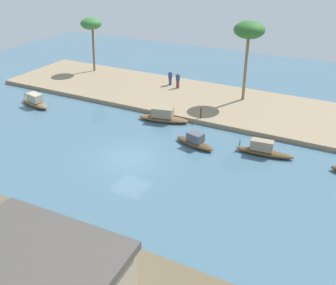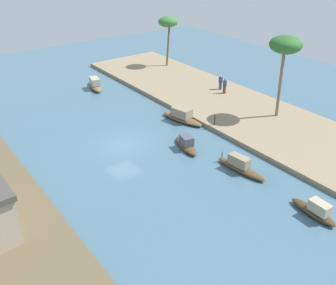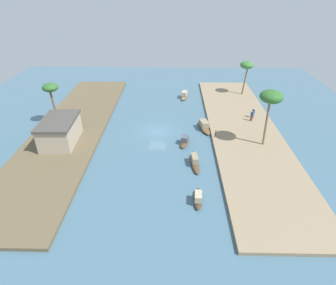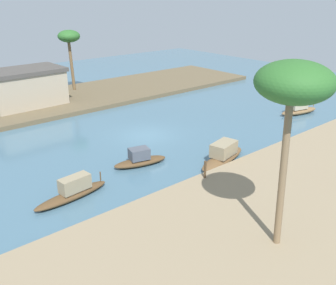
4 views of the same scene
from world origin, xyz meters
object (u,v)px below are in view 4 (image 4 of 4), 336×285
(sampan_upstream_small, at_px, (73,191))
(palm_tree_right_tall, at_px, (69,38))
(sampan_open_hull, at_px, (299,109))
(palm_tree_left_near, at_px, (294,86))
(riverside_building, at_px, (25,87))
(mooring_post, at_px, (205,169))
(sampan_with_red_awning, at_px, (140,159))
(sampan_midstream, at_px, (223,155))

(sampan_upstream_small, distance_m, palm_tree_right_tall, 24.07)
(sampan_open_hull, xyz_separation_m, palm_tree_left_near, (-17.98, -10.06, 6.60))
(sampan_upstream_small, xyz_separation_m, palm_tree_right_tall, (10.77, 20.85, 5.36))
(riverside_building, bearing_deg, palm_tree_right_tall, 22.92)
(riverside_building, bearing_deg, palm_tree_left_near, -92.11)
(mooring_post, bearing_deg, sampan_open_hull, 13.91)
(sampan_with_red_awning, distance_m, riverside_building, 17.00)
(sampan_open_hull, height_order, sampan_upstream_small, sampan_open_hull)
(sampan_with_red_awning, xyz_separation_m, palm_tree_right_tall, (5.60, 19.80, 5.38))
(sampan_midstream, height_order, riverside_building, riverside_building)
(palm_tree_left_near, xyz_separation_m, riverside_building, (0.02, 27.40, -4.99))
(sampan_with_red_awning, xyz_separation_m, mooring_post, (1.34, -4.40, 0.50))
(sampan_midstream, relative_size, riverside_building, 0.68)
(sampan_midstream, relative_size, palm_tree_left_near, 0.62)
(sampan_upstream_small, bearing_deg, sampan_midstream, -17.55)
(palm_tree_right_tall, bearing_deg, sampan_open_hull, -59.85)
(sampan_open_hull, bearing_deg, riverside_building, 148.95)
(sampan_midstream, bearing_deg, sampan_upstream_small, 155.88)
(sampan_open_hull, bearing_deg, palm_tree_left_near, -137.84)
(mooring_post, bearing_deg, sampan_upstream_small, 152.80)
(sampan_upstream_small, height_order, palm_tree_right_tall, palm_tree_right_tall)
(riverside_building, bearing_deg, sampan_midstream, -77.95)
(sampan_midstream, bearing_deg, sampan_open_hull, -1.15)
(palm_tree_left_near, distance_m, palm_tree_right_tall, 30.95)
(sampan_open_hull, relative_size, palm_tree_left_near, 0.54)
(sampan_midstream, relative_size, sampan_with_red_awning, 1.32)
(sampan_upstream_small, height_order, sampan_with_red_awning, sampan_upstream_small)
(sampan_with_red_awning, relative_size, mooring_post, 3.52)
(sampan_midstream, distance_m, palm_tree_left_near, 11.16)
(sampan_midstream, xyz_separation_m, sampan_open_hull, (12.94, 2.59, -0.02))
(sampan_open_hull, relative_size, sampan_with_red_awning, 1.14)
(sampan_with_red_awning, height_order, palm_tree_left_near, palm_tree_left_near)
(sampan_midstream, xyz_separation_m, palm_tree_left_near, (-5.03, -7.46, 6.59))
(mooring_post, xyz_separation_m, riverside_building, (-1.95, 21.31, 1.19))
(sampan_upstream_small, distance_m, riverside_building, 18.60)
(sampan_upstream_small, bearing_deg, sampan_open_hull, -4.33)
(sampan_upstream_small, relative_size, palm_tree_left_near, 0.58)
(sampan_with_red_awning, bearing_deg, sampan_upstream_small, -154.55)
(sampan_open_hull, bearing_deg, sampan_midstream, -155.74)
(sampan_with_red_awning, bearing_deg, sampan_open_hull, 12.49)
(sampan_open_hull, bearing_deg, mooring_post, -153.15)
(sampan_midstream, height_order, palm_tree_left_near, palm_tree_left_near)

